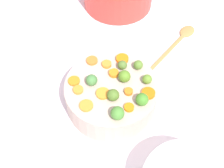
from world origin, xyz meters
The scene contains 23 objects.
tabletop centered at (0.00, 0.00, 0.01)m, with size 2.40×2.40×0.02m, color white.
serving_bowl_carrots centered at (0.02, 0.00, 0.07)m, with size 0.28×0.28×0.09m, color #BCA796.
carrot_slice_0 centered at (0.06, 0.01, 0.12)m, with size 0.03×0.03×0.01m, color orange.
carrot_slice_1 centered at (0.09, 0.09, 0.12)m, with size 0.04×0.04×0.01m, color orange.
carrot_slice_2 centered at (0.09, 0.04, 0.12)m, with size 0.03×0.03×0.01m, color orange.
carrot_slice_3 centered at (-0.07, 0.04, 0.12)m, with size 0.04×0.04×0.01m, color orange.
carrot_slice_4 centered at (-0.03, 0.09, 0.12)m, with size 0.03×0.03×0.01m, color orange.
carrot_slice_5 centered at (0.03, -0.11, 0.12)m, with size 0.04×0.04×0.01m, color orange.
carrot_slice_6 centered at (0.01, -0.05, 0.12)m, with size 0.02×0.02×0.01m, color orange.
carrot_slice_7 centered at (-0.04, -0.07, 0.12)m, with size 0.03×0.03×0.01m, color orange.
carrot_slice_8 centered at (0.00, 0.11, 0.12)m, with size 0.04×0.04×0.01m, color orange.
carrot_slice_9 centered at (-0.02, 0.01, 0.12)m, with size 0.04×0.04×0.01m, color orange.
carrot_slice_10 centered at (0.13, 0.00, 0.12)m, with size 0.04×0.04×0.01m, color orange.
brussels_sprout_0 centered at (0.11, -0.06, 0.13)m, with size 0.03×0.03×0.03m, color #557B2D.
brussels_sprout_1 centered at (-0.07, -0.05, 0.13)m, with size 0.04×0.04×0.04m, color #478532.
brussels_sprout_2 centered at (0.01, 0.06, 0.13)m, with size 0.03×0.03×0.03m, color #467F3F.
brussels_sprout_3 centered at (0.05, -0.03, 0.13)m, with size 0.04×0.04×0.04m, color #558426.
brussels_sprout_4 centered at (-0.01, -0.10, 0.13)m, with size 0.04×0.04×0.04m, color #428428.
brussels_sprout_5 centered at (-0.02, -0.02, 0.13)m, with size 0.03×0.03×0.03m, color #4E7228.
brussels_sprout_6 centered at (0.07, -0.09, 0.13)m, with size 0.03×0.03×0.03m, color #5A842A.
brussels_sprout_7 centered at (0.10, -0.01, 0.13)m, with size 0.03×0.03×0.03m, color #4F702D.
wooden_spoon centered at (0.37, -0.15, 0.03)m, with size 0.28×0.13×0.01m.
dish_towel centered at (-0.21, 0.26, 0.02)m, with size 0.13×0.10×0.01m, color #A5A5BB.
Camera 1 is at (-0.49, -0.17, 0.84)m, focal length 49.61 mm.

